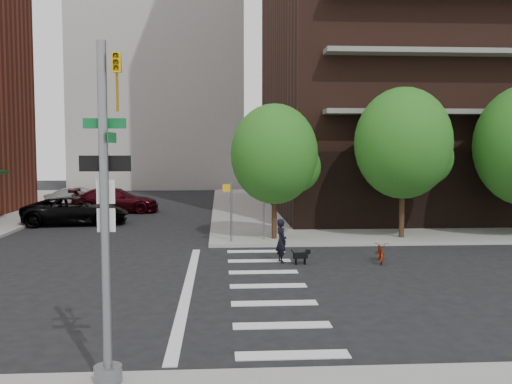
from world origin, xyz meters
name	(u,v)px	position (x,y,z in m)	size (l,w,h in m)	color
ground	(172,288)	(0.00, 0.00, 0.00)	(120.00, 120.00, 0.00)	black
sidewalk_ne	(476,205)	(20.50, 23.50, 0.07)	(39.00, 33.00, 0.15)	gray
crosswalk	(243,286)	(2.21, 0.00, 0.01)	(3.85, 13.00, 0.01)	silver
tree_a	(274,154)	(4.00, 8.50, 4.04)	(4.00, 4.00, 5.90)	#301E11
tree_b	(403,143)	(10.00, 8.50, 4.54)	(4.50, 4.50, 6.65)	#301E11
traffic_signal	(107,241)	(-0.47, -7.49, 2.70)	(0.90, 0.75, 6.00)	slate
pedestrian_signal	(238,203)	(2.32, 7.92, 1.85)	(2.18, 0.67, 2.60)	slate
parked_car_black	(76,211)	(-6.60, 14.97, 0.80)	(5.78, 2.66, 1.61)	black
parked_car_maroon	(115,200)	(-5.50, 20.98, 0.83)	(5.74, 2.33, 1.67)	#36080D
parked_car_silver	(81,199)	(-8.20, 22.87, 0.78)	(4.75, 1.65, 1.56)	#989C9F
scooter	(381,252)	(7.57, 3.48, 0.40)	(0.53, 1.52, 0.80)	maroon
dog_walker	(281,241)	(3.81, 3.67, 0.83)	(0.40, 0.60, 1.66)	black
dog	(301,255)	(4.51, 3.24, 0.34)	(0.66, 0.27, 0.55)	black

